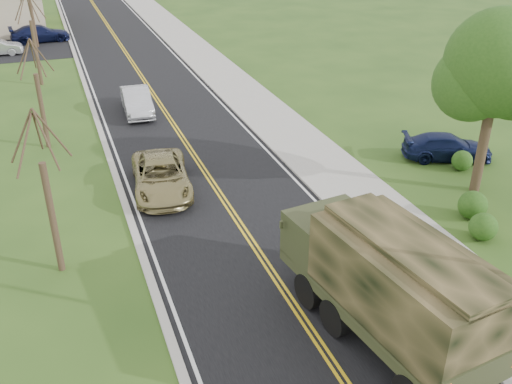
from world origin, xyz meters
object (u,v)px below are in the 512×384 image
sedan_silver (137,101)px  pickup_navy (447,147)px  military_truck (389,280)px  suv_champagne (161,176)px

sedan_silver → pickup_navy: bearing=-39.5°
military_truck → suv_champagne: (-4.24, 11.89, -1.43)m
military_truck → pickup_navy: 14.60m
military_truck → sedan_silver: 23.01m
military_truck → suv_champagne: 12.71m
pickup_navy → military_truck: bearing=157.8°
military_truck → pickup_navy: size_ratio=1.76×
military_truck → sedan_silver: military_truck is taller
sedan_silver → pickup_navy: 18.28m
sedan_silver → suv_champagne: bearing=-91.3°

